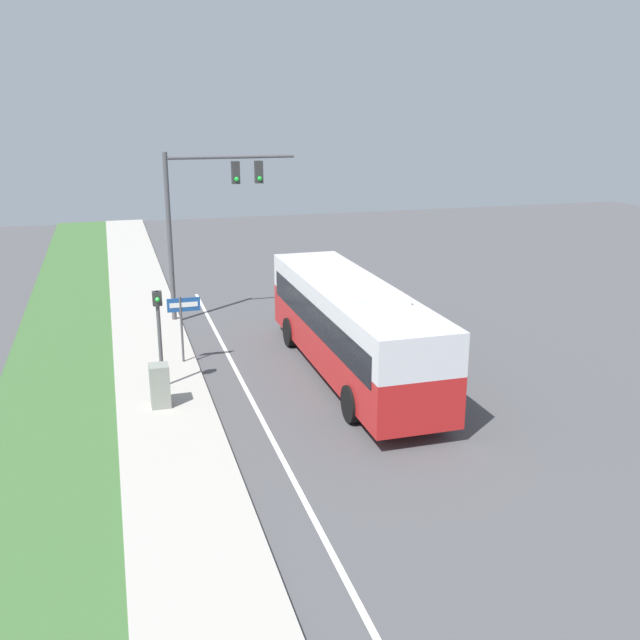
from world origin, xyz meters
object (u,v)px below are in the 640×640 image
Objects in this scene: bus at (351,323)px; utility_cabinet at (160,386)px; pedestrian_signal at (159,324)px; signal_gantry at (205,204)px; street_sign at (183,317)px.

bus is 6.51m from utility_cabinet.
bus is 6.16m from pedestrian_signal.
signal_gantry is at bearing 71.13° from pedestrian_signal.
signal_gantry is at bearing 72.99° from street_sign.
pedestrian_signal is at bearing 176.01° from bus.
bus is 1.64× the size of signal_gantry.
pedestrian_signal reaches higher than utility_cabinet.
pedestrian_signal reaches higher than street_sign.
pedestrian_signal is at bearing -108.87° from signal_gantry.
utility_cabinet is at bearing -96.52° from pedestrian_signal.
signal_gantry reaches higher than street_sign.
bus is 3.54× the size of pedestrian_signal.
pedestrian_signal is 1.32× the size of street_sign.
bus reaches higher than utility_cabinet.
street_sign is at bearing 66.73° from pedestrian_signal.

